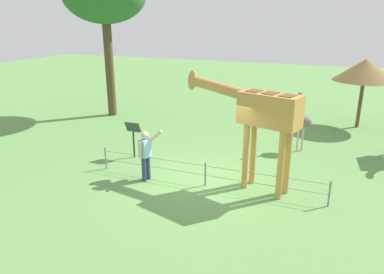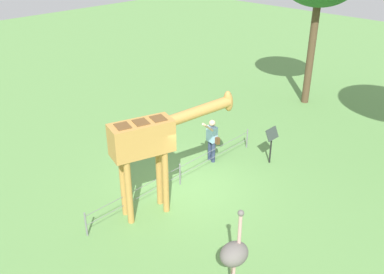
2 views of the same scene
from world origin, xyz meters
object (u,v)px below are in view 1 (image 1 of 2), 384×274
at_px(shade_hut_near, 365,70).
at_px(giraffe, 259,114).
at_px(visitor, 146,153).
at_px(ostrich, 302,121).
at_px(info_sign, 133,132).

bearing_deg(shade_hut_near, giraffe, 68.69).
bearing_deg(visitor, giraffe, -167.64).
bearing_deg(shade_hut_near, visitor, 53.54).
xyz_separation_m(ostrich, info_sign, (5.49, 2.79, -0.23)).
bearing_deg(giraffe, visitor, 12.36).
bearing_deg(info_sign, shade_hut_near, -137.55).
distance_m(visitor, ostrich, 6.02).
bearing_deg(visitor, info_sign, -49.43).
xyz_separation_m(giraffe, visitor, (3.26, 0.71, -1.37)).
bearing_deg(ostrich, giraffe, 76.05).
bearing_deg(giraffe, info_sign, -10.38).
bearing_deg(info_sign, ostrich, -153.04).
relative_size(visitor, ostrich, 0.74).
height_order(giraffe, ostrich, giraffe).
height_order(visitor, shade_hut_near, shade_hut_near).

